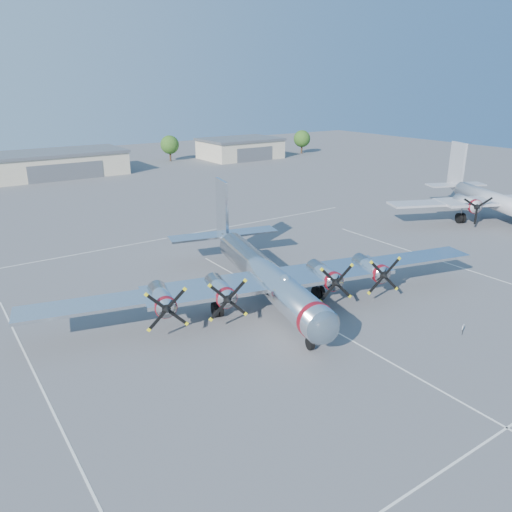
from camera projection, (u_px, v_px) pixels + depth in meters
ground at (283, 302)px, 46.91m from camera, size 260.00×260.00×0.00m
parking_lines at (295, 308)px, 45.55m from camera, size 60.00×50.08×0.01m
hangar_center at (57, 163)px, 109.83m from camera, size 28.60×14.60×5.40m
hangar_east at (240, 148)px, 135.50m from camera, size 20.60×14.60×5.40m
tree_east at (170, 145)px, 130.08m from camera, size 4.80×4.80×6.64m
tree_far_east at (302, 139)px, 144.17m from camera, size 4.80×4.80×6.64m
main_bomber_b29 at (262, 300)px, 47.34m from camera, size 47.91×38.01×9.36m
twin_engine_east at (486, 219)px, 75.50m from camera, size 39.50×34.81×10.39m
info_placard at (463, 328)px, 40.58m from camera, size 0.46×0.17×0.90m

